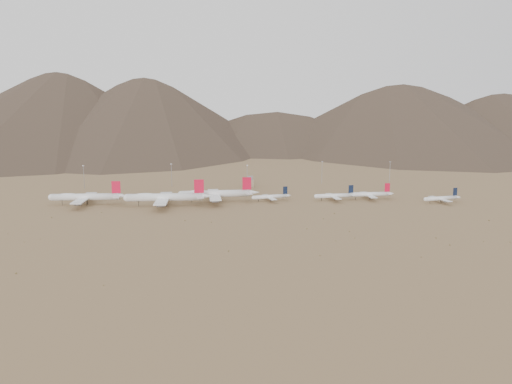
{
  "coord_description": "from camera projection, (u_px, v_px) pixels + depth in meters",
  "views": [
    {
      "loc": [
        3.71,
        -425.04,
        91.53
      ],
      "look_at": [
        31.2,
        30.0,
        10.22
      ],
      "focal_mm": 35.0,
      "sensor_mm": 36.0,
      "label": 1
    }
  ],
  "objects": [
    {
      "name": "widebody_centre",
      "position": [
        165.0,
        197.0,
        448.82
      ],
      "size": [
        80.54,
        61.64,
        23.91
      ],
      "rotation": [
        0.0,
        0.0,
        0.02
      ],
      "color": "white",
      "rests_on": "ground"
    },
    {
      "name": "narrowbody_b",
      "position": [
        335.0,
        196.0,
        475.48
      ],
      "size": [
        43.38,
        31.42,
        14.34
      ],
      "rotation": [
        0.0,
        0.0,
        0.12
      ],
      "color": "white",
      "rests_on": "ground"
    },
    {
      "name": "mast_west",
      "position": [
        172.0,
        174.0,
        552.62
      ],
      "size": [
        2.0,
        0.6,
        25.7
      ],
      "color": "gray",
      "rests_on": "ground"
    },
    {
      "name": "desert_scrub",
      "position": [
        210.0,
        233.0,
        354.34
      ],
      "size": [
        443.68,
        183.74,
        0.9
      ],
      "color": "olive",
      "rests_on": "ground"
    },
    {
      "name": "mast_far_east",
      "position": [
        390.0,
        171.0,
        573.7
      ],
      "size": [
        2.0,
        0.6,
        25.7
      ],
      "color": "gray",
      "rests_on": "ground"
    },
    {
      "name": "narrowbody_d",
      "position": [
        442.0,
        198.0,
        464.42
      ],
      "size": [
        39.74,
        29.29,
        13.36
      ],
      "rotation": [
        0.0,
        0.0,
        0.24
      ],
      "color": "white",
      "rests_on": "ground"
    },
    {
      "name": "mast_east",
      "position": [
        322.0,
        171.0,
        575.04
      ],
      "size": [
        2.0,
        0.6,
        25.7
      ],
      "color": "gray",
      "rests_on": "ground"
    },
    {
      "name": "narrowbody_a",
      "position": [
        271.0,
        197.0,
        472.7
      ],
      "size": [
        39.32,
        28.99,
        13.23
      ],
      "rotation": [
        0.0,
        0.0,
        0.25
      ],
      "color": "white",
      "rests_on": "ground"
    },
    {
      "name": "mast_far_west",
      "position": [
        84.0,
        176.0,
        537.62
      ],
      "size": [
        2.0,
        0.6,
        25.7
      ],
      "color": "gray",
      "rests_on": "ground"
    },
    {
      "name": "mast_centre",
      "position": [
        247.0,
        175.0,
        541.74
      ],
      "size": [
        2.0,
        0.6,
        25.7
      ],
      "color": "gray",
      "rests_on": "ground"
    },
    {
      "name": "widebody_east",
      "position": [
        216.0,
        194.0,
        467.99
      ],
      "size": [
        77.06,
        59.37,
        22.88
      ],
      "rotation": [
        0.0,
        0.0,
        0.07
      ],
      "color": "white",
      "rests_on": "ground"
    },
    {
      "name": "narrowbody_c",
      "position": [
        371.0,
        194.0,
        481.22
      ],
      "size": [
        46.47,
        33.38,
        15.33
      ],
      "rotation": [
        0.0,
        0.0,
        0.06
      ],
      "color": "white",
      "rests_on": "ground"
    },
    {
      "name": "control_tower",
      "position": [
        250.0,
        182.0,
        552.3
      ],
      "size": [
        8.0,
        8.0,
        12.0
      ],
      "color": "gray",
      "rests_on": "ground"
    },
    {
      "name": "mountain_ridge",
      "position": [
        224.0,
        80.0,
        1291.59
      ],
      "size": [
        4400.0,
        1000.0,
        300.0
      ],
      "color": "brown",
      "rests_on": "ground"
    },
    {
      "name": "widebody_west",
      "position": [
        86.0,
        197.0,
        454.33
      ],
      "size": [
        72.62,
        55.49,
        21.57
      ],
      "rotation": [
        0.0,
        0.0,
        0.01
      ],
      "color": "white",
      "rests_on": "ground"
    },
    {
      "name": "ground",
      "position": [
        222.0,
        210.0,
        433.53
      ],
      "size": [
        3000.0,
        3000.0,
        0.0
      ],
      "primitive_type": "plane",
      "color": "#A37B54",
      "rests_on": "ground"
    }
  ]
}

